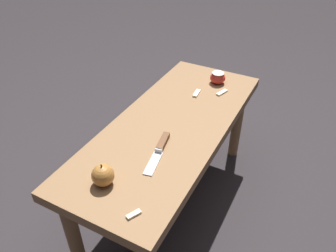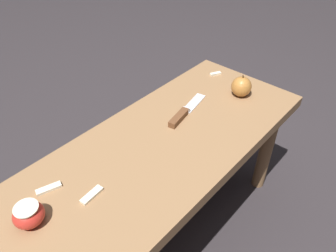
{
  "view_description": "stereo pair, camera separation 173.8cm",
  "coord_description": "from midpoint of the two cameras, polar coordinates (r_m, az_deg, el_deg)",
  "views": [
    {
      "loc": [
        -0.93,
        -0.47,
        1.21
      ],
      "look_at": [
        -0.06,
        -0.02,
        0.48
      ],
      "focal_mm": 35.0,
      "sensor_mm": 36.0,
      "label": 1
    },
    {
      "loc": [
        0.52,
        0.49,
        1.1
      ],
      "look_at": [
        -0.06,
        -0.02,
        0.48
      ],
      "focal_mm": 35.0,
      "sensor_mm": 36.0,
      "label": 2
    }
  ],
  "objects": [
    {
      "name": "knife",
      "position": [
        0.7,
        -8.69,
        -51.03
      ],
      "size": [
        0.22,
        0.07,
        0.02
      ],
      "rotation": [
        0.0,
        0.0,
        -2.95
      ],
      "color": "silver",
      "rests_on": "wooden_bench"
    },
    {
      "name": "apple_slice_near_knife",
      "position": [
        0.87,
        -64.93,
        -58.11
      ],
      "size": [
        0.07,
        0.04,
        0.01
      ],
      "color": "silver",
      "rests_on": "wooden_bench"
    },
    {
      "name": "ground_plane",
      "position": [
        1.17,
        -12.88,
        -57.58
      ],
      "size": [
        8.0,
        8.0,
        0.0
      ],
      "primitive_type": "plane",
      "color": "#2D282B"
    },
    {
      "name": "apple_cut",
      "position": [
        0.9,
        -76.07,
        -60.46
      ],
      "size": [
        0.07,
        0.07,
        0.05
      ],
      "color": "red",
      "rests_on": "wooden_bench"
    },
    {
      "name": "apple_whole",
      "position": [
        0.69,
        15.51,
        -40.07
      ],
      "size": [
        0.07,
        0.07,
        0.08
      ],
      "color": "#B27233",
      "rests_on": "wooden_bench"
    },
    {
      "name": "wooden_bench",
      "position": [
        0.79,
        -20.86,
        -60.24
      ],
      "size": [
        1.04,
        0.42,
        0.45
      ],
      "color": "olive",
      "rests_on": "ground_plane"
    },
    {
      "name": "apple_slice_center",
      "position": [
        0.75,
        6.24,
        -30.42
      ],
      "size": [
        0.05,
        0.03,
        0.01
      ],
      "color": "silver",
      "rests_on": "wooden_bench"
    },
    {
      "name": "apple_slice_near_bowl",
      "position": [
        0.83,
        -59.53,
        -64.95
      ],
      "size": [
        0.06,
        0.03,
        0.01
      ],
      "color": "silver",
      "rests_on": "wooden_bench"
    }
  ]
}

